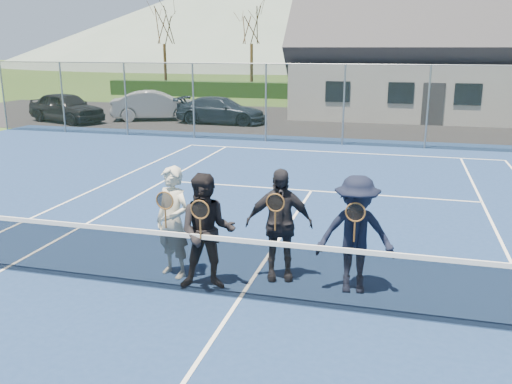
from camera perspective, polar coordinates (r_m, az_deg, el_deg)
ground at (r=27.31m, az=10.57°, el=7.17°), size 220.00×220.00×0.00m
court_surface at (r=8.15m, az=-1.70°, el=-11.21°), size 30.00×30.00×0.02m
tarmac_carpark at (r=27.91m, az=2.30°, el=7.58°), size 40.00×12.00×0.01m
hedge_row at (r=39.17m, az=12.12°, el=10.21°), size 40.00×1.20×1.10m
hill_west at (r=105.68m, az=0.21°, el=17.94°), size 110.00×110.00×18.00m
car_a at (r=28.60m, az=-19.36°, el=8.41°), size 4.64×3.11×1.47m
car_b at (r=28.31m, az=-10.47°, el=8.93°), size 4.69×3.13×1.46m
car_c at (r=26.60m, az=-3.70°, el=8.57°), size 4.44×1.89×1.28m
court_markings at (r=8.14m, az=-1.70°, el=-11.11°), size 11.03×23.83×0.01m
tennis_net at (r=7.93m, az=-1.73°, el=-7.78°), size 11.68×0.08×1.10m
perimeter_fence at (r=20.71m, az=9.23°, el=9.05°), size 30.07×0.07×3.02m
clubhouse at (r=31.05m, az=19.22°, el=14.92°), size 15.60×8.20×7.70m
tree_a at (r=43.96m, az=-9.75°, el=17.66°), size 3.20×3.20×7.77m
tree_b at (r=41.57m, az=-0.48°, el=18.02°), size 3.20×3.20×7.77m
tree_c at (r=40.05m, az=15.63°, el=17.62°), size 3.20×3.20×7.77m
player_a at (r=8.71m, az=-8.73°, el=-3.14°), size 0.77×0.65×1.80m
player_b at (r=8.19m, az=-5.17°, el=-4.20°), size 1.02×0.88×1.80m
player_c at (r=8.51m, az=2.44°, el=-3.41°), size 1.13×0.70×1.80m
player_d at (r=8.17m, az=10.45°, el=-4.45°), size 1.25×0.83×1.80m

